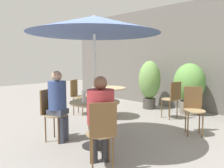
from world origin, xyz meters
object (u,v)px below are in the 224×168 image
at_px(bistro_chair_2, 173,96).
at_px(beer_glass_1, 91,94).
at_px(umbrella, 94,25).
at_px(cafe_table_near, 95,112).
at_px(cafe_table_far, 109,94).
at_px(beer_glass_2, 84,97).
at_px(bistro_chair_0, 51,110).
at_px(seated_person_1, 100,113).
at_px(seated_person_0, 58,99).
at_px(bistro_chair_3, 77,93).
at_px(potted_plant_0, 149,82).
at_px(beer_glass_0, 109,96).
at_px(potted_plant_1, 189,85).
at_px(bistro_chair_1, 102,129).
at_px(bistro_chair_4, 194,105).

xyz_separation_m(bistro_chair_2, beer_glass_1, (-0.29, -2.30, 0.28)).
bearing_deg(umbrella, cafe_table_near, -135.00).
xyz_separation_m(cafe_table_far, beer_glass_2, (1.10, -1.66, 0.26)).
bearing_deg(beer_glass_1, bistro_chair_2, 82.72).
xyz_separation_m(bistro_chair_0, seated_person_1, (1.31, -0.05, 0.17)).
bearing_deg(seated_person_0, seated_person_1, -119.93).
xyz_separation_m(bistro_chair_3, seated_person_1, (2.48, -1.50, 0.17)).
bearing_deg(bistro_chair_0, umbrella, -90.00).
xyz_separation_m(beer_glass_1, umbrella, (0.20, -0.09, 1.11)).
bearing_deg(bistro_chair_3, potted_plant_0, -52.21).
height_order(bistro_chair_0, bistro_chair_3, same).
bearing_deg(beer_glass_0, umbrella, -133.75).
bearing_deg(beer_glass_2, bistro_chair_2, 87.92).
bearing_deg(bistro_chair_0, bistro_chair_3, 14.57).
bearing_deg(beer_glass_2, potted_plant_1, 87.24).
bearing_deg(seated_person_0, bistro_chair_3, 18.73).
bearing_deg(potted_plant_0, beer_glass_2, -73.32).
distance_m(seated_person_1, umbrella, 1.40).
height_order(bistro_chair_0, potted_plant_0, potted_plant_0).
xyz_separation_m(bistro_chair_1, beer_glass_2, (-0.68, 0.26, 0.29)).
height_order(bistro_chair_2, seated_person_0, seated_person_0).
distance_m(cafe_table_far, bistro_chair_1, 2.62).
xyz_separation_m(bistro_chair_0, beer_glass_2, (0.75, 0.12, 0.29)).
height_order(cafe_table_far, bistro_chair_2, bistro_chair_2).
bearing_deg(beer_glass_0, seated_person_0, -150.32).
height_order(seated_person_1, potted_plant_1, potted_plant_1).
distance_m(bistro_chair_3, potted_plant_0, 2.11).
bearing_deg(seated_person_0, beer_glass_2, -108.73).
distance_m(bistro_chair_0, bistro_chair_3, 1.86).
height_order(bistro_chair_0, seated_person_1, seated_person_1).
height_order(bistro_chair_1, beer_glass_1, beer_glass_1).
distance_m(bistro_chair_4, seated_person_0, 2.51).
bearing_deg(bistro_chair_2, bistro_chair_3, -43.75).
bearing_deg(potted_plant_0, cafe_table_far, -95.40).
xyz_separation_m(bistro_chair_4, potted_plant_1, (-0.73, 1.41, 0.22)).
height_order(cafe_table_far, seated_person_0, seated_person_0).
relative_size(cafe_table_far, beer_glass_2, 4.20).
bearing_deg(bistro_chair_2, potted_plant_0, -105.02).
relative_size(cafe_table_near, bistro_chair_3, 0.90).
bearing_deg(beer_glass_0, seated_person_1, -54.21).
distance_m(bistro_chair_0, potted_plant_1, 3.59).
distance_m(cafe_table_near, seated_person_0, 0.70).
height_order(cafe_table_far, bistro_chair_0, bistro_chair_0).
bearing_deg(beer_glass_2, seated_person_0, -174.33).
distance_m(cafe_table_far, seated_person_0, 1.79).
bearing_deg(bistro_chair_0, seated_person_0, -90.00).
bearing_deg(beer_glass_1, bistro_chair_3, 149.48).
relative_size(bistro_chair_4, umbrella, 0.43).
bearing_deg(potted_plant_1, bistro_chair_0, -104.75).
xyz_separation_m(potted_plant_0, potted_plant_1, (1.12, 0.16, -0.01)).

